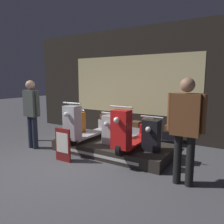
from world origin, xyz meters
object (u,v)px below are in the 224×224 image
scooter_backrow_1 (123,133)px  person_left_browsing (32,110)px  street_bollard (32,126)px  scooter_display_left (89,125)px  scooter_backrow_0 (92,129)px  price_sign_board (63,145)px  scooter_display_right (135,132)px  person_right_browsing (186,123)px  scooter_backrow_2 (161,139)px

scooter_backrow_1 → person_left_browsing: size_ratio=1.06×
scooter_backrow_1 → street_bollard: scooter_backrow_1 is taller
scooter_display_left → person_left_browsing: (-1.27, -0.65, 0.37)m
scooter_backrow_0 → price_sign_board: (0.37, -1.51, -0.00)m
scooter_display_right → scooter_backrow_1: 0.89m
scooter_display_right → person_right_browsing: (1.19, -0.65, 0.44)m
price_sign_board → scooter_backrow_0: bearing=103.9°
person_right_browsing → street_bollard: (-4.28, 0.44, -0.62)m
person_right_browsing → street_bollard: size_ratio=2.10×
scooter_backrow_1 → price_sign_board: 1.63m
scooter_backrow_0 → person_left_browsing: size_ratio=1.06×
scooter_backrow_0 → scooter_backrow_2: (1.98, 0.00, 0.00)m
person_left_browsing → person_right_browsing: (3.69, -0.00, 0.06)m
scooter_backrow_2 → scooter_backrow_1: bearing=180.0°
scooter_backrow_1 → person_left_browsing: person_left_browsing is taller
scooter_backrow_2 → price_sign_board: 2.20m
scooter_display_right → scooter_display_left: bearing=180.0°
scooter_backrow_2 → price_sign_board: scooter_backrow_2 is taller
scooter_backrow_0 → street_bollard: 1.70m
scooter_backrow_0 → person_left_browsing: 1.66m
scooter_display_left → scooter_backrow_2: (1.60, 0.60, -0.25)m
person_right_browsing → street_bollard: bearing=174.2°
scooter_backrow_2 → person_right_browsing: 1.64m
scooter_backrow_1 → scooter_backrow_2: same height
scooter_backrow_2 → street_bollard: size_ratio=2.15×
scooter_display_left → person_right_browsing: (2.42, -0.65, 0.44)m
scooter_backrow_1 → street_bollard: 2.61m
scooter_display_left → street_bollard: scooter_display_left is taller
person_left_browsing → scooter_display_right: bearing=14.5°
scooter_backrow_1 → person_left_browsing: 2.34m
scooter_display_right → price_sign_board: size_ratio=2.54×
scooter_display_left → scooter_display_right: same height
scooter_display_left → street_bollard: (-1.86, -0.21, -0.19)m
person_left_browsing → scooter_backrow_0: bearing=54.4°
scooter_backrow_1 → street_bollard: bearing=-161.8°
scooter_display_right → person_right_browsing: 1.42m
scooter_backrow_0 → street_bollard: size_ratio=2.15×
scooter_backrow_0 → scooter_backrow_2: bearing=0.0°
scooter_backrow_1 → person_right_browsing: (1.80, -1.25, 0.68)m
scooter_backrow_1 → street_bollard: (-2.48, -0.81, 0.06)m
scooter_display_left → price_sign_board: (0.00, -0.91, -0.25)m
scooter_backrow_1 → scooter_backrow_2: bearing=0.0°
scooter_backrow_1 → price_sign_board: (-0.61, -1.51, -0.00)m
person_right_browsing → price_sign_board: person_right_browsing is taller
scooter_display_right → scooter_backrow_1: scooter_display_right is taller
price_sign_board → scooter_display_right: bearing=36.7°
scooter_display_right → price_sign_board: bearing=-143.3°
scooter_backrow_2 → street_bollard: scooter_backrow_2 is taller
person_left_browsing → street_bollard: size_ratio=2.03×
scooter_display_right → person_left_browsing: (-2.49, -0.65, 0.37)m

